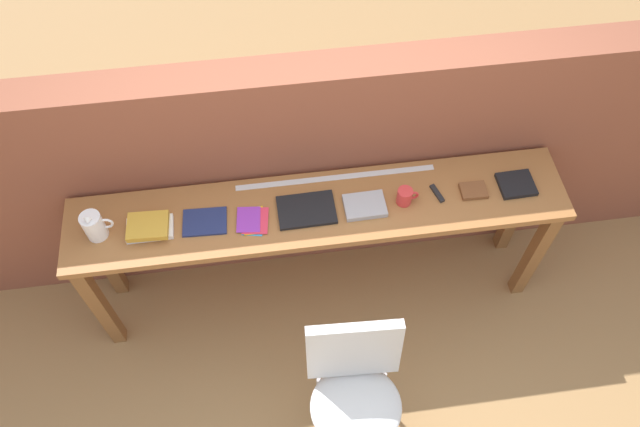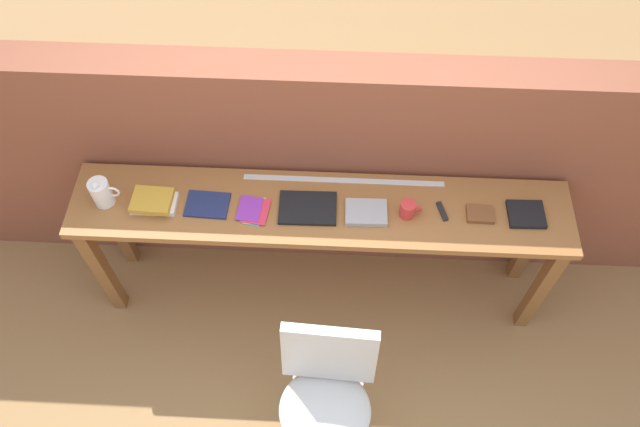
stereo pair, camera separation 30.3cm
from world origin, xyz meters
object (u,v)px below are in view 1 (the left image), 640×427
Objects in this scene: pamphlet_pile_colourful at (253,221)px; leather_journal_brown at (473,191)px; chair_white_moulded at (355,387)px; book_repair_rightmost at (516,184)px; book_open_centre at (306,210)px; mug at (405,196)px; pitcher_white at (94,226)px; multitool_folded at (437,193)px; magazine_cycling at (205,222)px; book_stack_leftmost at (149,227)px.

leather_journal_brown is at bearing 1.42° from pamphlet_pile_colourful.
book_repair_rightmost reaches higher than chair_white_moulded.
pamphlet_pile_colourful is 0.63× the size of book_open_centre.
book_open_centre is 0.84m from leather_journal_brown.
pitcher_white is at bearing 179.77° from mug.
multitool_folded is (0.66, 0.01, -0.00)m from book_open_centre.
multitool_folded reaches higher than magazine_cycling.
book_stack_leftmost is at bearing -179.77° from mug.
magazine_cycling is 1.93× the size of multitool_folded.
book_open_centre is (0.76, 0.01, -0.02)m from book_stack_leftmost.
pitcher_white reaches higher than pamphlet_pile_colourful.
pamphlet_pile_colourful is 1.00× the size of book_repair_rightmost.
pitcher_white reaches higher than chair_white_moulded.
chair_white_moulded and pamphlet_pile_colourful have the same top height.
pamphlet_pile_colourful is at bearing -178.72° from mug.
leather_journal_brown is 0.73× the size of book_repair_rightmost.
book_repair_rightmost reaches higher than multitool_folded.
chair_white_moulded is 4.85× the size of pitcher_white.
magazine_cycling is at bearing -179.29° from multitool_folded.
chair_white_moulded is 8.10× the size of mug.
book_open_centre is at bearing 179.25° from book_repair_rightmost.
pamphlet_pile_colourful is at bearing -179.82° from book_repair_rightmost.
book_open_centre is 1.07m from book_repair_rightmost.
leather_journal_brown is (0.72, 0.79, 0.37)m from chair_white_moulded.
book_repair_rightmost is (1.07, 0.01, 0.00)m from book_open_centre.
book_stack_leftmost is at bearing -179.96° from book_open_centre.
magazine_cycling is at bearing 179.61° from mug.
book_stack_leftmost is 1.61m from leather_journal_brown.
leather_journal_brown reaches higher than magazine_cycling.
pamphlet_pile_colourful is 1.61× the size of mug.
leather_journal_brown is (0.18, -0.01, 0.00)m from multitool_folded.
mug is (0.36, 0.78, 0.40)m from chair_white_moulded.
book_stack_leftmost is 0.76m from book_open_centre.
mug reaches higher than book_repair_rightmost.
book_stack_leftmost reaches higher than chair_white_moulded.
magazine_cycling is 0.99m from mug.
pamphlet_pile_colourful is at bearing -1.78° from pitcher_white.
book_repair_rightmost is at bearing -0.26° from book_open_centre.
magazine_cycling is at bearing 179.20° from book_open_centre.
book_stack_leftmost is at bearing -2.58° from pitcher_white.
mug is 1.00× the size of multitool_folded.
pamphlet_pile_colourful is 1.36× the size of leather_journal_brown.
book_stack_leftmost is 1.71× the size of leather_journal_brown.
multitool_folded is 0.41m from book_repair_rightmost.
mug is 0.62× the size of book_repair_rightmost.
chair_white_moulded is 5.03× the size of book_repair_rightmost.
magazine_cycling is (-0.63, 0.79, 0.36)m from chair_white_moulded.
multitool_folded is 0.62× the size of book_repair_rightmost.
book_repair_rightmost is (1.34, 0.04, 0.01)m from pamphlet_pile_colourful.
chair_white_moulded is at bearing -62.71° from pamphlet_pile_colourful.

